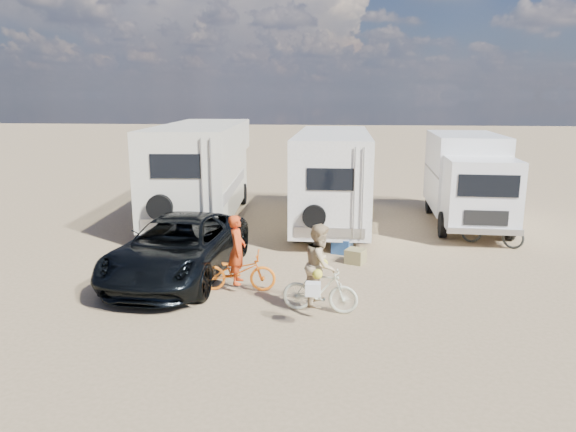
# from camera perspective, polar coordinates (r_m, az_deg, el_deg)

# --- Properties ---
(ground) EXTENTS (140.00, 140.00, 0.00)m
(ground) POSITION_cam_1_polar(r_m,az_deg,el_deg) (11.86, 4.64, -8.60)
(ground) COLOR #9E835E
(ground) RESTS_ON ground
(rv_main) EXTENTS (2.33, 7.09, 3.12)m
(rv_main) POSITION_cam_1_polar(r_m,az_deg,el_deg) (17.97, 4.75, 3.89)
(rv_main) COLOR silver
(rv_main) RESTS_ON ground
(rv_left) EXTENTS (3.18, 8.42, 3.32)m
(rv_left) POSITION_cam_1_polar(r_m,az_deg,el_deg) (19.29, -9.06, 4.67)
(rv_left) COLOR white
(rv_left) RESTS_ON ground
(box_truck) EXTENTS (2.47, 6.05, 3.01)m
(box_truck) POSITION_cam_1_polar(r_m,az_deg,el_deg) (18.91, 18.58, 3.53)
(box_truck) COLOR white
(box_truck) RESTS_ON ground
(dark_suv) EXTENTS (2.76, 5.35, 1.44)m
(dark_suv) POSITION_cam_1_polar(r_m,az_deg,el_deg) (13.19, -11.57, -3.31)
(dark_suv) COLOR black
(dark_suv) RESTS_ON ground
(bike_man) EXTENTS (1.74, 0.70, 0.90)m
(bike_man) POSITION_cam_1_polar(r_m,az_deg,el_deg) (12.13, -5.37, -5.87)
(bike_man) COLOR orange
(bike_man) RESTS_ON ground
(bike_woman) EXTENTS (1.58, 0.62, 0.93)m
(bike_woman) POSITION_cam_1_polar(r_m,az_deg,el_deg) (10.93, 3.43, -7.88)
(bike_woman) COLOR beige
(bike_woman) RESTS_ON ground
(rider_man) EXTENTS (0.41, 0.59, 1.56)m
(rider_man) POSITION_cam_1_polar(r_m,az_deg,el_deg) (12.03, -5.41, -4.39)
(rider_man) COLOR red
(rider_man) RESTS_ON ground
(rider_woman) EXTENTS (0.72, 0.87, 1.66)m
(rider_woman) POSITION_cam_1_polar(r_m,az_deg,el_deg) (10.81, 3.45, -6.07)
(rider_woman) COLOR tan
(rider_woman) RESTS_ON ground
(bike_parked) EXTENTS (1.88, 1.45, 0.95)m
(bike_parked) POSITION_cam_1_polar(r_m,az_deg,el_deg) (16.75, 20.89, -1.36)
(bike_parked) COLOR #2A2D2A
(bike_parked) RESTS_ON ground
(cooler) EXTENTS (0.62, 0.53, 0.41)m
(cooler) POSITION_cam_1_polar(r_m,az_deg,el_deg) (15.00, 5.76, -3.21)
(cooler) COLOR #2A5597
(cooler) RESTS_ON ground
(crate) EXTENTS (0.61, 0.61, 0.37)m
(crate) POSITION_cam_1_polar(r_m,az_deg,el_deg) (14.20, 7.18, -4.25)
(crate) COLOR olive
(crate) RESTS_ON ground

